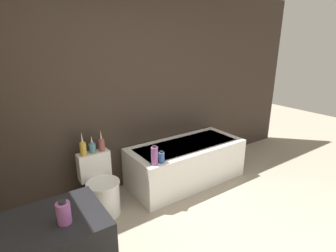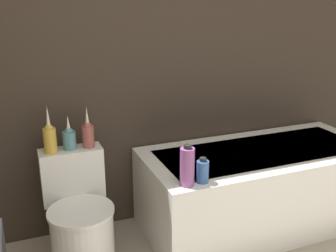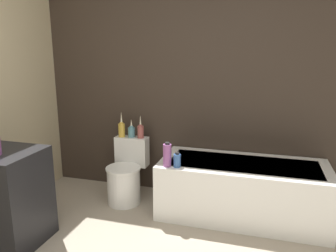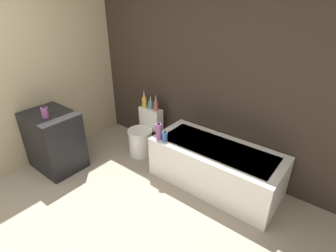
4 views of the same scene
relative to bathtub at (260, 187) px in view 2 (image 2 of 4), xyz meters
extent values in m
cube|color=#332821|center=(-0.72, 0.42, 1.02)|extent=(6.40, 0.06, 2.60)
cube|color=white|center=(0.00, 0.00, 0.00)|extent=(1.63, 0.73, 0.56)
cube|color=#B7BCC6|center=(0.00, 0.00, 0.27)|extent=(1.43, 0.53, 0.01)
cylinder|color=white|center=(-1.25, -0.08, -0.09)|extent=(0.36, 0.36, 0.39)
cylinder|color=white|center=(-1.25, -0.08, 0.12)|extent=(0.38, 0.38, 0.02)
cube|color=white|center=(-1.25, 0.18, 0.23)|extent=(0.37, 0.15, 0.33)
cylinder|color=gold|center=(-1.36, 0.16, 0.47)|extent=(0.07, 0.07, 0.15)
sphere|color=gold|center=(-1.36, 0.16, 0.55)|extent=(0.05, 0.05, 0.05)
cone|color=beige|center=(-1.36, 0.16, 0.62)|extent=(0.03, 0.03, 0.13)
cylinder|color=teal|center=(-1.25, 0.18, 0.45)|extent=(0.08, 0.08, 0.11)
sphere|color=teal|center=(-1.25, 0.18, 0.51)|extent=(0.05, 0.05, 0.05)
cone|color=beige|center=(-1.25, 0.18, 0.56)|extent=(0.03, 0.03, 0.10)
cylinder|color=#994C47|center=(-1.14, 0.17, 0.47)|extent=(0.07, 0.07, 0.13)
sphere|color=#994C47|center=(-1.14, 0.17, 0.53)|extent=(0.05, 0.05, 0.05)
cone|color=beige|center=(-1.14, 0.17, 0.59)|extent=(0.03, 0.03, 0.12)
cylinder|color=#8C4C8C|center=(-0.69, -0.29, 0.38)|extent=(0.08, 0.08, 0.22)
cylinder|color=black|center=(-0.69, -0.29, 0.50)|extent=(0.04, 0.04, 0.02)
cylinder|color=#335999|center=(-0.60, -0.28, 0.34)|extent=(0.07, 0.07, 0.13)
cylinder|color=black|center=(-0.60, -0.28, 0.41)|extent=(0.04, 0.04, 0.02)
camera|label=1|loc=(-2.12, -2.62, 1.64)|focal=28.00mm
camera|label=2|loc=(-1.52, -2.07, 1.26)|focal=42.00mm
camera|label=3|loc=(0.14, -3.12, 1.37)|focal=35.00mm
camera|label=4|loc=(1.22, -2.52, 1.99)|focal=28.00mm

